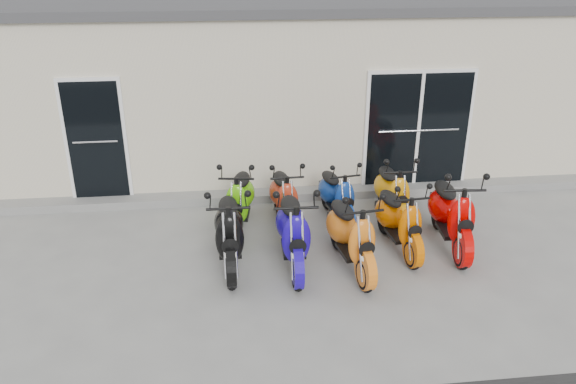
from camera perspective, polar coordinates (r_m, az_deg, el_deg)
The scene contains 14 objects.
ground at distance 8.68m, azimuth 0.45°, elevation -6.13°, with size 80.00×80.00×0.00m, color gray.
building at distance 12.99m, azimuth -2.33°, elevation 11.62°, with size 14.00×6.00×3.20m, color beige.
front_step at distance 10.43m, azimuth -0.88°, elevation -0.28°, with size 14.00×0.40×0.15m, color gray.
door_left at distance 10.37m, azimuth -18.97°, elevation 5.26°, with size 1.07×0.08×2.22m, color black.
door_right at distance 10.71m, azimuth 13.08°, elevation 6.50°, with size 2.02×0.08×2.22m, color black.
scooter_front_black at distance 8.08m, azimuth -6.03°, elevation -3.11°, with size 0.68×1.86×1.38m, color black, non-canonical shape.
scooter_front_blue at distance 8.02m, azimuth 0.52°, elevation -3.11°, with size 0.69×1.89×1.40m, color #1B089F, non-canonical shape.
scooter_front_orange_a at distance 8.02m, azimuth 6.44°, elevation -3.46°, with size 0.66×1.82×1.35m, color orange, non-canonical shape.
scooter_front_orange_b at distance 8.64m, azimuth 11.24°, elevation -2.05°, with size 0.62×1.70×1.26m, color #D65E00, non-canonical shape.
scooter_front_red at distance 8.88m, azimuth 16.35°, elevation -1.30°, with size 0.70×1.91×1.41m, color #CE0100, non-canonical shape.
scooter_back_green at distance 9.17m, azimuth -4.93°, elevation -0.00°, with size 0.63×1.74×1.28m, color #53BA08, non-canonical shape.
scooter_back_red at distance 9.25m, azimuth -0.43°, elevation 0.15°, with size 0.61×1.68×1.24m, color #B03017, non-canonical shape.
scooter_back_blue at distance 9.42m, azimuth 4.99°, elevation 0.33°, with size 0.58×1.60×1.18m, color navy, non-canonical shape.
scooter_back_yellow at distance 9.58m, azimuth 10.57°, elevation 0.67°, with size 0.62×1.71×1.27m, color orange, non-canonical shape.
Camera 1 is at (-0.91, -7.47, 4.32)m, focal length 35.00 mm.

